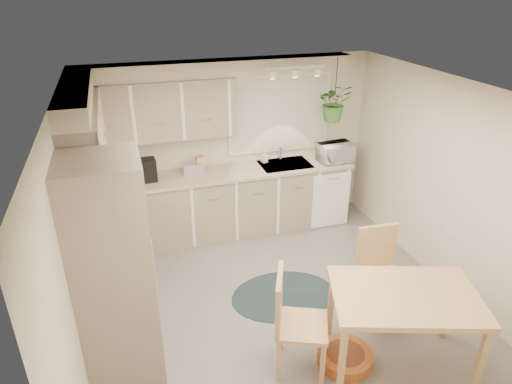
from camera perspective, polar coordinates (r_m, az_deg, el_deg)
floor at (r=5.28m, az=3.09°, el=-14.07°), size 4.20×4.20×0.00m
ceiling at (r=4.19m, az=3.87°, el=12.20°), size 4.20×4.20×0.00m
wall_back at (r=6.45m, az=-3.08°, el=5.88°), size 4.00×0.04×2.40m
wall_front at (r=3.11m, az=17.84°, el=-19.88°), size 4.00×0.04×2.40m
wall_left at (r=4.40m, az=-21.91°, el=-5.89°), size 0.04×4.20×2.40m
wall_right at (r=5.58m, az=23.07°, el=0.56°), size 0.04×4.20×2.40m
base_cab_left at (r=5.51m, az=-17.10°, el=-7.65°), size 0.60×1.85×0.90m
base_cab_back at (r=6.44m, az=-3.98°, el=-1.47°), size 3.60×0.60×0.90m
counter_left at (r=5.28m, az=-17.64°, el=-3.34°), size 0.64×1.89×0.04m
counter_back at (r=6.23m, az=-4.09°, el=2.35°), size 3.64×0.64×0.04m
oven_stack at (r=4.14m, az=-17.31°, el=-9.74°), size 0.65×0.65×2.10m
wall_oven_face at (r=4.13m, az=-12.85°, el=-9.18°), size 0.02×0.56×0.58m
upper_cab_left at (r=5.06m, az=-20.53°, el=6.18°), size 0.35×2.00×0.75m
upper_cab_back at (r=5.95m, az=-12.30°, el=9.94°), size 2.00×0.35×0.75m
soffit_left at (r=4.94m, az=-21.67°, el=11.34°), size 0.30×2.00×0.20m
soffit_back at (r=5.99m, az=-4.88°, el=15.18°), size 3.60×0.30×0.20m
cooktop at (r=4.76m, az=-17.42°, el=-6.26°), size 0.52×0.58×0.02m
range_hood at (r=4.55m, az=-18.40°, el=-1.39°), size 0.40×0.60×0.14m
window_blinds at (r=6.50m, az=2.98°, el=9.73°), size 1.40×0.02×1.00m
window_frame at (r=6.51m, az=2.95°, el=9.75°), size 1.50×0.02×1.10m
sink at (r=6.49m, az=3.65°, el=3.14°), size 0.70×0.48×0.10m
dishwasher_front at (r=6.65m, az=9.32°, el=-1.07°), size 0.58×0.02×0.83m
track_light_bar at (r=5.87m, az=4.93°, el=15.27°), size 0.80×0.04×0.04m
wall_clock at (r=6.21m, az=-1.84°, el=14.49°), size 0.30×0.03×0.30m
dining_table at (r=4.58m, az=17.53°, el=-16.09°), size 1.49×1.22×0.81m
chair_left at (r=4.31m, az=5.82°, el=-16.00°), size 0.63×0.63×1.02m
chair_back at (r=5.04m, az=15.64°, el=-10.16°), size 0.50×0.50×1.00m
braided_rug at (r=5.42m, az=3.46°, el=-12.77°), size 1.24×0.94×0.01m
pet_bed at (r=4.70m, az=11.05°, el=-19.64°), size 0.57×0.57×0.12m
microwave at (r=6.62m, az=9.95°, el=5.13°), size 0.51×0.32×0.33m
soap_bottle at (r=6.51m, az=1.03°, el=4.02°), size 0.12×0.19×0.08m
hanging_plant at (r=6.39m, az=9.75°, el=10.49°), size 0.56×0.59×0.40m
coffee_maker at (r=6.05m, az=-13.18°, el=2.73°), size 0.18×0.21×0.30m
toaster at (r=6.15m, az=-7.78°, el=2.86°), size 0.29×0.20×0.16m
knife_block at (r=6.18m, az=-6.98°, el=3.42°), size 0.12×0.12×0.24m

